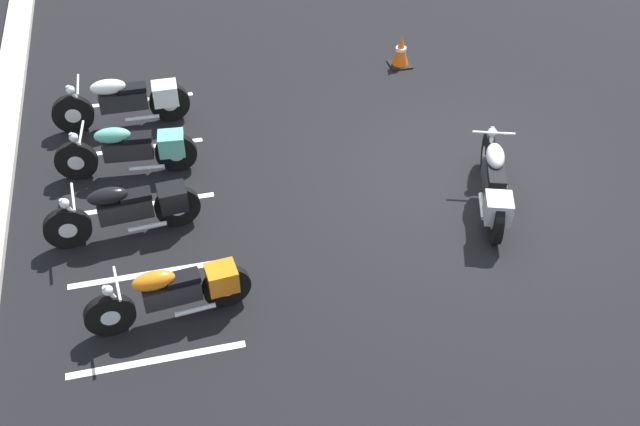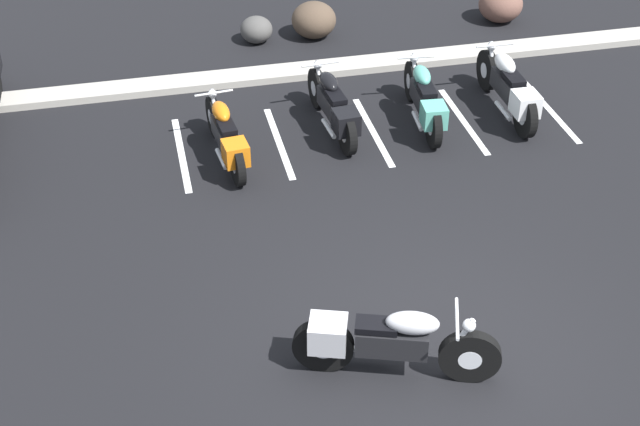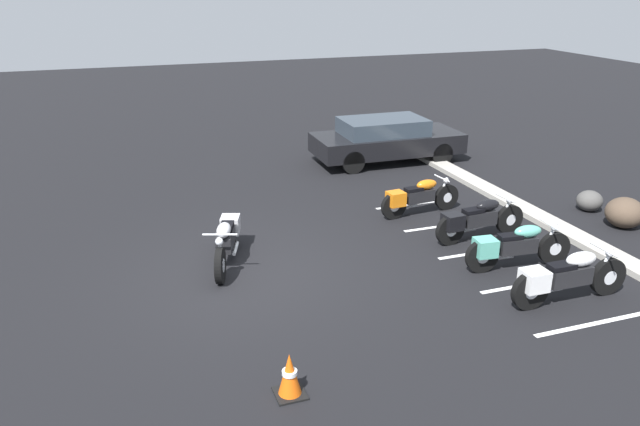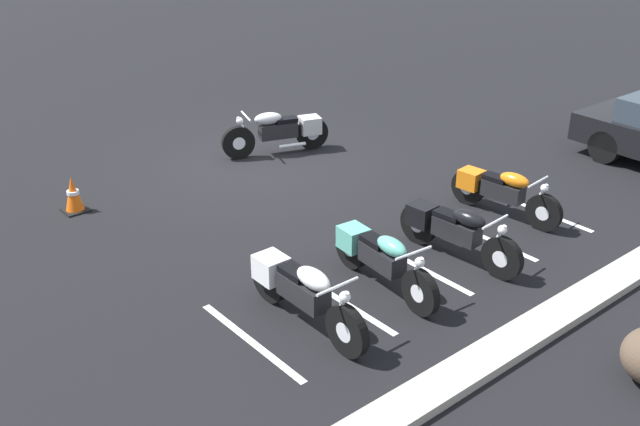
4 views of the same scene
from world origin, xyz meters
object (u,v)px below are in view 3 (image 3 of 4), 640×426
landscape_rock_2 (625,213)px  parked_bike_1 (477,219)px  parked_bike_0 (417,197)px  landscape_rock_1 (590,201)px  car_black (386,139)px  traffic_cone (290,376)px  motorcycle_silver_featured (226,239)px  parked_bike_3 (565,277)px  parked_bike_2 (514,246)px

landscape_rock_2 → parked_bike_1: bearing=-97.7°
parked_bike_0 → landscape_rock_1: (1.10, 3.92, -0.19)m
parked_bike_0 → landscape_rock_1: 4.08m
car_black → traffic_cone: (9.60, -5.83, -0.39)m
motorcycle_silver_featured → parked_bike_3: parked_bike_3 is taller
parked_bike_0 → parked_bike_1: (1.70, 0.48, 0.02)m
traffic_cone → parked_bike_3: bearing=99.7°
parked_bike_1 → parked_bike_2: size_ratio=1.00×
parked_bike_2 → landscape_rock_2: size_ratio=2.60×
parked_bike_0 → landscape_rock_1: bearing=-21.4°
parked_bike_0 → parked_bike_3: bearing=-90.9°
landscape_rock_2 → traffic_cone: bearing=-69.5°
landscape_rock_1 → landscape_rock_2: (1.07, -0.01, 0.09)m
parked_bike_3 → landscape_rock_1: size_ratio=3.81×
landscape_rock_1 → parked_bike_0: bearing=-105.6°
parked_bike_1 → parked_bike_3: parked_bike_3 is taller
parked_bike_3 → landscape_rock_2: parked_bike_3 is taller
parked_bike_2 → parked_bike_0: bearing=102.1°
parked_bike_0 → parked_bike_1: 1.77m
parked_bike_3 → motorcycle_silver_featured: bearing=145.6°
parked_bike_0 → traffic_cone: (5.36, -4.64, -0.14)m
landscape_rock_1 → landscape_rock_2: 1.07m
parked_bike_1 → traffic_cone: 6.29m
parked_bike_2 → landscape_rock_2: 3.66m
car_black → landscape_rock_2: bearing=-66.0°
parked_bike_1 → parked_bike_2: (1.41, -0.10, -0.00)m
landscape_rock_2 → traffic_cone: size_ratio=1.33×
parked_bike_2 → landscape_rock_2: bearing=20.2°
landscape_rock_1 → landscape_rock_2: landscape_rock_2 is taller
motorcycle_silver_featured → landscape_rock_2: motorcycle_silver_featured is taller
parked_bike_0 → car_black: 4.41m
parked_bike_0 → car_black: size_ratio=0.47×
parked_bike_0 → parked_bike_3: size_ratio=0.91×
parked_bike_1 → landscape_rock_1: (-0.61, 3.45, -0.21)m
motorcycle_silver_featured → landscape_rock_1: motorcycle_silver_featured is taller
parked_bike_0 → traffic_cone: bearing=-136.7°
parked_bike_3 → landscape_rock_1: bearing=44.4°
motorcycle_silver_featured → landscape_rock_1: bearing=108.5°
motorcycle_silver_featured → landscape_rock_1: 8.52m
motorcycle_silver_featured → parked_bike_3: (3.46, 4.98, 0.01)m
motorcycle_silver_featured → parked_bike_1: bearing=101.4°
motorcycle_silver_featured → landscape_rock_1: (0.06, 8.51, -0.22)m
landscape_rock_2 → traffic_cone: 9.12m
landscape_rock_2 → parked_bike_2: bearing=-75.0°
parked_bike_0 → car_black: (-4.24, 1.19, 0.25)m
parked_bike_1 → car_black: bearing=78.7°
landscape_rock_2 → landscape_rock_1: bearing=179.2°
parked_bike_3 → car_black: (-8.74, 0.80, 0.21)m
landscape_rock_1 → landscape_rock_2: size_ratio=0.72×
parked_bike_1 → parked_bike_3: (2.80, -0.09, 0.02)m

